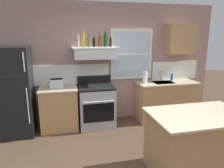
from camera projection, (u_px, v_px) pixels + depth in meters
name	position (u px, v px, depth m)	size (l,w,h in m)	color
back_wall	(105.00, 63.00, 4.79)	(5.40, 0.11, 2.70)	gray
refrigerator	(14.00, 92.00, 4.10)	(0.70, 0.72, 1.78)	black
counter_left_of_stove	(59.00, 108.00, 4.45)	(0.79, 0.63, 0.91)	tan
toaster	(57.00, 83.00, 4.33)	(0.30, 0.20, 0.19)	silver
stove_range	(96.00, 106.00, 4.59)	(0.76, 0.69, 1.09)	#9EA0A5
range_hood_shelf	(95.00, 53.00, 4.42)	(0.96, 0.52, 0.24)	silver
bottle_rose_pink	(78.00, 41.00, 4.24)	(0.07, 0.07, 0.31)	#C67F84
bottle_champagne_gold_foil	(83.00, 40.00, 4.29)	(0.08, 0.08, 0.33)	#B29333
bottle_olive_oil_square	(89.00, 42.00, 4.30)	(0.06, 0.06, 0.25)	#4C601E
bottle_balsamic_dark	(94.00, 42.00, 4.40)	(0.06, 0.06, 0.22)	black
bottle_amber_wine	(100.00, 41.00, 4.41)	(0.07, 0.07, 0.28)	brown
bottle_dark_green_wine	(105.00, 40.00, 4.43)	(0.07, 0.07, 0.32)	#143819
bottle_brown_stout	(111.00, 42.00, 4.48)	(0.06, 0.06, 0.22)	#381E0F
counter_right_with_sink	(166.00, 100.00, 5.01)	(1.43, 0.63, 0.91)	tan
sink_faucet	(161.00, 74.00, 4.93)	(0.03, 0.17, 0.28)	silver
paper_towel_roll	(145.00, 77.00, 4.75)	(0.11, 0.11, 0.27)	white
dish_soap_bottle	(172.00, 77.00, 5.02)	(0.06, 0.06, 0.18)	blue
kitchen_island	(197.00, 143.00, 3.01)	(1.40, 0.90, 0.91)	tan
upper_cabinet_right	(180.00, 39.00, 4.89)	(0.64, 0.32, 0.70)	tan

